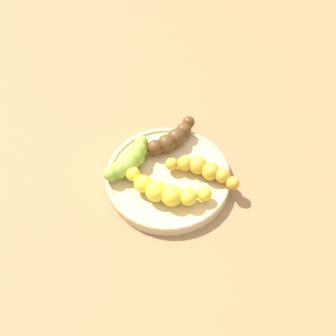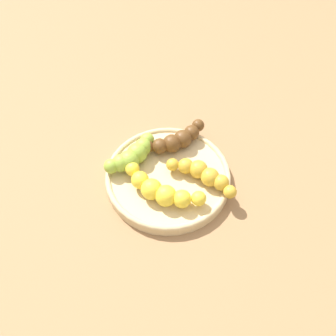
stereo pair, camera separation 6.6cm
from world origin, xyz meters
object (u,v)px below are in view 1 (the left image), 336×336
fruit_bowl (168,177)px  banana_spotted (203,169)px  banana_yellow (165,191)px  banana_overripe (170,139)px  banana_green (130,160)px

fruit_bowl → banana_spotted: bearing=93.9°
banana_yellow → banana_spotted: (-0.05, 0.06, -0.00)m
banana_overripe → banana_yellow: size_ratio=0.70×
banana_yellow → banana_overripe: bearing=-165.7°
fruit_bowl → banana_spotted: 0.07m
banana_overripe → banana_spotted: size_ratio=0.81×
banana_overripe → banana_yellow: (0.11, -0.00, 0.00)m
fruit_bowl → banana_yellow: size_ratio=1.50×
fruit_bowl → banana_green: 0.07m
banana_green → banana_yellow: (0.06, 0.07, -0.00)m
banana_green → banana_yellow: same height
banana_overripe → banana_green: 0.09m
banana_yellow → banana_spotted: size_ratio=1.15×
banana_green → banana_yellow: size_ratio=0.67×
banana_overripe → banana_green: (0.05, -0.07, 0.00)m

